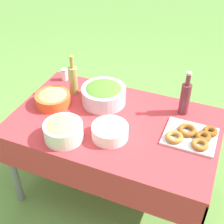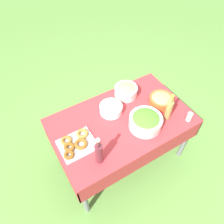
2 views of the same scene
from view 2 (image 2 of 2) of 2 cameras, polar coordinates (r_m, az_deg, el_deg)
The scene contains 10 objects.
ground_plane at distance 2.70m, azimuth 2.03°, elevation -11.19°, with size 14.00×14.00×0.00m, color #609342.
picnic_table at distance 2.20m, azimuth 2.45°, elevation -3.64°, with size 1.36×0.84×0.69m.
salad_bowl at distance 2.05m, azimuth 8.75°, elevation -2.35°, with size 0.31×0.31×0.14m.
pasta_bowl at distance 2.31m, azimuth 3.67°, elevation 5.64°, with size 0.24×0.24×0.13m.
donut_platter at distance 1.97m, azimuth -9.39°, elevation -8.18°, with size 0.33×0.28×0.05m.
plate_stack at distance 2.17m, azimuth -0.26°, elevation 0.85°, with size 0.23×0.23×0.08m.
olive_oil_bottle at distance 2.13m, azimuth 14.64°, elevation 0.74°, with size 0.06×0.06×0.30m.
wine_bottle at distance 1.78m, azimuth -3.43°, elevation -10.58°, with size 0.07×0.07×0.32m.
bread_bowl at distance 2.30m, azimuth 12.76°, elevation 3.18°, with size 0.25×0.25×0.10m.
salt_shaker at distance 2.22m, azimuth 19.56°, elevation -1.19°, with size 0.05×0.05×0.10m.
Camera 2 is at (0.76, 1.08, 2.36)m, focal length 35.00 mm.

